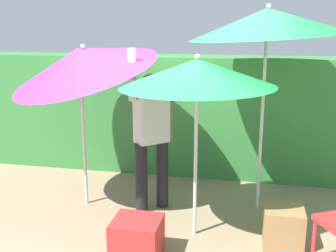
% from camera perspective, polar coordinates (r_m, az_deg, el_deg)
% --- Properties ---
extents(ground_plane, '(24.00, 24.00, 0.00)m').
position_cam_1_polar(ground_plane, '(4.37, -0.84, -15.11)').
color(ground_plane, '#9E8466').
extents(hedge_row, '(8.00, 0.70, 1.69)m').
position_cam_1_polar(hedge_row, '(5.99, 3.47, 1.59)').
color(hedge_row, '#38843D').
rests_on(hedge_row, ground_plane).
extents(umbrella_rainbow, '(1.78, 1.70, 2.23)m').
position_cam_1_polar(umbrella_rainbow, '(4.73, -11.92, 8.84)').
color(umbrella_rainbow, silver).
rests_on(umbrella_rainbow, ground_plane).
extents(umbrella_orange, '(1.73, 1.72, 2.36)m').
position_cam_1_polar(umbrella_orange, '(4.64, 13.67, 13.77)').
color(umbrella_orange, silver).
rests_on(umbrella_orange, ground_plane).
extents(umbrella_yellow, '(1.51, 1.51, 1.85)m').
position_cam_1_polar(umbrella_yellow, '(3.92, 4.07, 7.34)').
color(umbrella_yellow, silver).
rests_on(umbrella_yellow, ground_plane).
extents(person_vendor, '(0.46, 0.44, 1.88)m').
position_cam_1_polar(person_vendor, '(4.65, -2.30, -0.87)').
color(person_vendor, black).
rests_on(person_vendor, ground_plane).
extents(cooler_box, '(0.44, 0.41, 0.38)m').
position_cam_1_polar(cooler_box, '(3.96, -4.33, -15.34)').
color(cooler_box, red).
rests_on(cooler_box, ground_plane).
extents(crate_cardboard, '(0.38, 0.37, 0.39)m').
position_cam_1_polar(crate_cardboard, '(4.28, 15.73, -13.36)').
color(crate_cardboard, '#9E7A4C').
rests_on(crate_cardboard, ground_plane).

